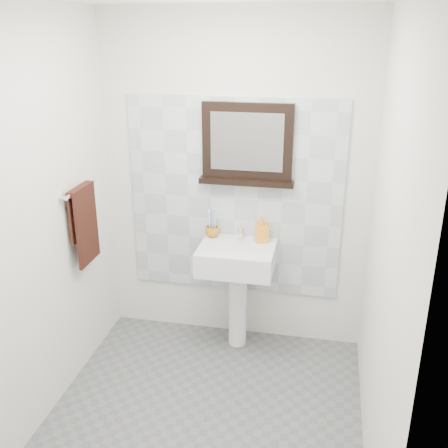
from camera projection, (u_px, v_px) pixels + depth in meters
The scene contains 13 objects.
floor at pixel (202, 422), 3.34m from camera, with size 2.00×2.20×0.01m, color slate.
back_wall at pixel (235, 185), 3.90m from camera, with size 2.00×0.01×2.50m, color silver.
front_wall at pixel (125, 358), 1.89m from camera, with size 2.00×0.01×2.50m, color silver.
left_wall at pixel (34, 228), 3.08m from camera, with size 0.01×2.20×2.50m, color silver.
right_wall at pixel (386, 257), 2.71m from camera, with size 0.01×2.20×2.50m, color silver.
splashback at pixel (234, 199), 3.93m from camera, with size 1.60×0.02×1.50m, color silver.
pedestal_sink at pixel (237, 268), 3.89m from camera, with size 0.55×0.44×0.96m.
toothbrush_cup at pixel (212, 232), 3.97m from camera, with size 0.10×0.10×0.08m, color #B77915.
toothbrushes at pixel (212, 221), 3.95m from camera, with size 0.05×0.04×0.21m.
soap_dispenser at pixel (262, 229), 3.86m from camera, with size 0.09×0.09×0.20m, color orange.
framed_mirror at pixel (247, 146), 3.74m from camera, with size 0.69×0.11×0.59m.
towel_bar at pixel (80, 189), 3.50m from camera, with size 0.07×0.40×0.03m.
hand_towel at pixel (84, 219), 3.58m from camera, with size 0.06×0.30×0.55m.
Camera 1 is at (0.67, -2.59, 2.38)m, focal length 42.00 mm.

